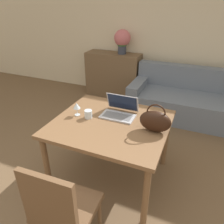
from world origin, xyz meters
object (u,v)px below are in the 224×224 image
at_px(flower_vase, 122,40).
at_px(couch, 188,101).
at_px(drinking_glass, 88,114).
at_px(handbag, 155,121).
at_px(chair, 61,208).
at_px(wine_glass, 77,106).
at_px(laptop, 120,110).

bearing_deg(flower_vase, couch, -15.09).
height_order(drinking_glass, handbag, handbag).
distance_m(handbag, flower_vase, 2.58).
xyz_separation_m(chair, handbag, (0.46, 0.94, 0.35)).
bearing_deg(chair, flower_vase, 100.57).
relative_size(couch, wine_glass, 13.52).
relative_size(chair, handbag, 3.09).
bearing_deg(handbag, drinking_glass, -178.37).
bearing_deg(couch, drinking_glass, -115.33).
relative_size(chair, laptop, 2.58).
xyz_separation_m(couch, laptop, (-0.62, -1.71, 0.52)).
height_order(wine_glass, flower_vase, flower_vase).
bearing_deg(chair, couch, 74.75).
distance_m(chair, wine_glass, 1.07).
distance_m(chair, handbag, 1.11).
distance_m(couch, handbag, 1.99).
height_order(couch, flower_vase, flower_vase).
bearing_deg(handbag, chair, -115.83).
relative_size(laptop, handbag, 1.20).
xyz_separation_m(wine_glass, handbag, (0.85, 0.01, 0.00)).
xyz_separation_m(laptop, flower_vase, (-0.76, 2.08, 0.36)).
height_order(chair, handbag, handbag).
height_order(laptop, handbag, handbag).
bearing_deg(couch, handbag, -95.88).
xyz_separation_m(chair, wine_glass, (-0.40, 0.93, 0.35)).
bearing_deg(flower_vase, drinking_glass, -78.15).
distance_m(couch, drinking_glass, 2.18).
relative_size(laptop, flower_vase, 0.79).
xyz_separation_m(couch, drinking_glass, (-0.91, -1.91, 0.51)).
height_order(chair, couch, chair).
relative_size(chair, drinking_glass, 10.58).
relative_size(chair, flower_vase, 2.04).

